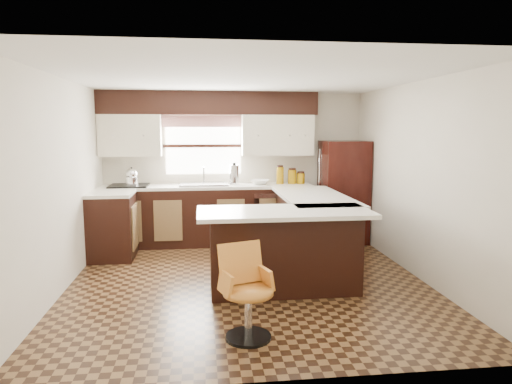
{
  "coord_description": "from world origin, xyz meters",
  "views": [
    {
      "loc": [
        -0.53,
        -5.26,
        1.83
      ],
      "look_at": [
        0.15,
        0.45,
        1.02
      ],
      "focal_mm": 32.0,
      "sensor_mm": 36.0,
      "label": 1
    }
  ],
  "objects": [
    {
      "name": "floor",
      "position": [
        0.0,
        0.0,
        0.0
      ],
      "size": [
        4.4,
        4.4,
        0.0
      ],
      "primitive_type": "plane",
      "color": "#49301A",
      "rests_on": "ground"
    },
    {
      "name": "ceiling",
      "position": [
        0.0,
        0.0,
        2.4
      ],
      "size": [
        4.4,
        4.4,
        0.0
      ],
      "primitive_type": "plane",
      "rotation": [
        3.14,
        0.0,
        0.0
      ],
      "color": "silver",
      "rests_on": "wall_back"
    },
    {
      "name": "wall_back",
      "position": [
        0.0,
        2.2,
        1.2
      ],
      "size": [
        4.4,
        0.0,
        4.4
      ],
      "primitive_type": "plane",
      "rotation": [
        1.57,
        0.0,
        0.0
      ],
      "color": "beige",
      "rests_on": "floor"
    },
    {
      "name": "wall_front",
      "position": [
        0.0,
        -2.2,
        1.2
      ],
      "size": [
        4.4,
        0.0,
        4.4
      ],
      "primitive_type": "plane",
      "rotation": [
        -1.57,
        0.0,
        0.0
      ],
      "color": "beige",
      "rests_on": "floor"
    },
    {
      "name": "wall_left",
      "position": [
        -2.1,
        0.0,
        1.2
      ],
      "size": [
        0.0,
        4.4,
        4.4
      ],
      "primitive_type": "plane",
      "rotation": [
        1.57,
        0.0,
        1.57
      ],
      "color": "beige",
      "rests_on": "floor"
    },
    {
      "name": "wall_right",
      "position": [
        2.1,
        0.0,
        1.2
      ],
      "size": [
        0.0,
        4.4,
        4.4
      ],
      "primitive_type": "plane",
      "rotation": [
        1.57,
        0.0,
        -1.57
      ],
      "color": "beige",
      "rests_on": "floor"
    },
    {
      "name": "base_cab_back",
      "position": [
        -0.45,
        1.9,
        0.45
      ],
      "size": [
        3.3,
        0.6,
        0.9
      ],
      "primitive_type": "cube",
      "color": "black",
      "rests_on": "floor"
    },
    {
      "name": "base_cab_left",
      "position": [
        -1.8,
        1.25,
        0.45
      ],
      "size": [
        0.6,
        0.7,
        0.9
      ],
      "primitive_type": "cube",
      "color": "black",
      "rests_on": "floor"
    },
    {
      "name": "counter_back",
      "position": [
        -0.45,
        1.9,
        0.92
      ],
      "size": [
        3.3,
        0.6,
        0.04
      ],
      "primitive_type": "cube",
      "color": "silver",
      "rests_on": "base_cab_back"
    },
    {
      "name": "counter_left",
      "position": [
        -1.8,
        1.25,
        0.92
      ],
      "size": [
        0.6,
        0.7,
        0.04
      ],
      "primitive_type": "cube",
      "color": "silver",
      "rests_on": "base_cab_left"
    },
    {
      "name": "soffit",
      "position": [
        -0.4,
        2.03,
        2.22
      ],
      "size": [
        3.4,
        0.35,
        0.36
      ],
      "primitive_type": "cube",
      "color": "black",
      "rests_on": "wall_back"
    },
    {
      "name": "upper_cab_left",
      "position": [
        -1.62,
        2.03,
        1.72
      ],
      "size": [
        0.94,
        0.35,
        0.64
      ],
      "primitive_type": "cube",
      "color": "beige",
      "rests_on": "wall_back"
    },
    {
      "name": "upper_cab_right",
      "position": [
        0.68,
        2.03,
        1.72
      ],
      "size": [
        1.14,
        0.35,
        0.64
      ],
      "primitive_type": "cube",
      "color": "beige",
      "rests_on": "wall_back"
    },
    {
      "name": "window_pane",
      "position": [
        -0.5,
        2.18,
        1.55
      ],
      "size": [
        1.2,
        0.02,
        0.9
      ],
      "primitive_type": "cube",
      "color": "white",
      "rests_on": "wall_back"
    },
    {
      "name": "valance",
      "position": [
        -0.5,
        2.14,
        1.94
      ],
      "size": [
        1.3,
        0.06,
        0.18
      ],
      "primitive_type": "cube",
      "color": "#D19B93",
      "rests_on": "wall_back"
    },
    {
      "name": "sink",
      "position": [
        -0.5,
        1.88,
        0.96
      ],
      "size": [
        0.75,
        0.45,
        0.03
      ],
      "primitive_type": "cube",
      "color": "#B2B2B7",
      "rests_on": "counter_back"
    },
    {
      "name": "dishwasher",
      "position": [
        0.55,
        1.61,
        0.43
      ],
      "size": [
        0.58,
        0.03,
        0.78
      ],
      "primitive_type": "cube",
      "color": "black",
      "rests_on": "floor"
    },
    {
      "name": "cooktop",
      "position": [
        -1.65,
        1.88,
        0.96
      ],
      "size": [
        0.58,
        0.5,
        0.02
      ],
      "primitive_type": "cube",
      "color": "black",
      "rests_on": "counter_back"
    },
    {
      "name": "peninsula_long",
      "position": [
        0.9,
        0.62,
        0.45
      ],
      "size": [
        0.6,
        1.95,
        0.9
      ],
      "primitive_type": "cube",
      "color": "black",
      "rests_on": "floor"
    },
    {
      "name": "peninsula_return",
      "position": [
        0.38,
        -0.35,
        0.45
      ],
      "size": [
        1.65,
        0.6,
        0.9
      ],
      "primitive_type": "cube",
      "color": "black",
      "rests_on": "floor"
    },
    {
      "name": "counter_pen_long",
      "position": [
        0.95,
        0.62,
        0.92
      ],
      "size": [
        0.84,
        1.95,
        0.04
      ],
      "primitive_type": "cube",
      "color": "silver",
      "rests_on": "peninsula_long"
    },
    {
      "name": "counter_pen_return",
      "position": [
        0.35,
        -0.44,
        0.92
      ],
      "size": [
        1.89,
        0.84,
        0.04
      ],
      "primitive_type": "cube",
      "color": "silver",
      "rests_on": "peninsula_return"
    },
    {
      "name": "refrigerator",
      "position": [
        1.73,
        1.8,
        0.82
      ],
      "size": [
        0.7,
        0.67,
        1.63
      ],
      "primitive_type": "cube",
      "color": "black",
      "rests_on": "floor"
    },
    {
      "name": "bar_chair",
      "position": [
        -0.15,
        -1.49,
        0.41
      ],
      "size": [
        0.56,
        0.56,
        0.83
      ],
      "primitive_type": null,
      "rotation": [
        0.0,
        0.0,
        0.32
      ],
      "color": "orange",
      "rests_on": "floor"
    },
    {
      "name": "kettle",
      "position": [
        -1.6,
        1.88,
        1.11
      ],
      "size": [
        0.2,
        0.2,
        0.27
      ],
      "primitive_type": null,
      "color": "silver",
      "rests_on": "cooktop"
    },
    {
      "name": "percolator",
      "position": [
        -0.02,
        1.9,
        1.1
      ],
      "size": [
        0.15,
        0.15,
        0.31
      ],
      "primitive_type": "cylinder",
      "color": "silver",
      "rests_on": "counter_back"
    },
    {
      "name": "mixing_bowl",
      "position": [
        0.39,
        1.9,
        0.98
      ],
      "size": [
        0.36,
        0.36,
        0.07
      ],
      "primitive_type": "imported",
      "rotation": [
        0.0,
        0.0,
        -0.26
      ],
      "color": "white",
      "rests_on": "counter_back"
    },
    {
      "name": "canister_large",
      "position": [
        0.71,
        1.92,
        1.08
      ],
      "size": [
        0.12,
        0.12,
        0.27
      ],
      "primitive_type": "cylinder",
      "color": "#916807",
      "rests_on": "counter_back"
    },
    {
      "name": "canister_med",
      "position": [
        0.91,
        1.92,
        1.06
      ],
      "size": [
        0.14,
        0.14,
        0.22
      ],
      "primitive_type": "cylinder",
      "color": "#916807",
      "rests_on": "counter_back"
    },
    {
      "name": "canister_small",
      "position": [
        1.05,
        1.92,
        1.03
      ],
      "size": [
        0.13,
        0.13,
        0.17
      ],
      "primitive_type": "cylinder",
      "color": "#916807",
      "rests_on": "counter_back"
    }
  ]
}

